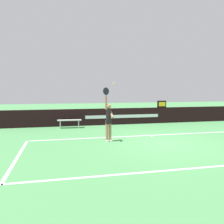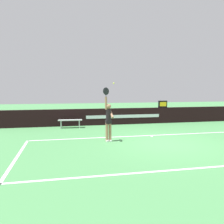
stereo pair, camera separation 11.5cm
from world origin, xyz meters
name	(u,v)px [view 1 (the left image)]	position (x,y,z in m)	size (l,w,h in m)	color
ground_plane	(165,143)	(0.00, 0.00, 0.00)	(60.00, 60.00, 0.00)	#448349
court_lines	(173,147)	(0.00, -0.68, 0.00)	(12.17, 5.15, 0.00)	white
back_wall	(127,116)	(0.00, 5.89, 0.55)	(16.37, 0.27, 1.10)	black
speed_display	(162,104)	(2.52, 5.89, 1.34)	(0.62, 0.15, 0.49)	black
tennis_player	(108,119)	(-2.38, 0.94, 1.03)	(0.46, 0.49, 2.48)	#9D7152
tennis_ball	(114,83)	(-2.19, 0.69, 2.65)	(0.07, 0.07, 0.07)	#D0DF31
courtside_bench_near	(69,122)	(-3.96, 5.09, 0.39)	(1.48, 0.46, 0.51)	#A8B0AD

